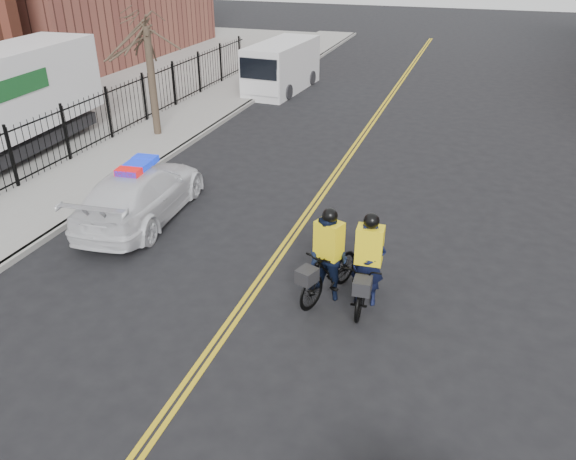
{
  "coord_description": "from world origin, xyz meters",
  "views": [
    {
      "loc": [
        4.08,
        -8.49,
        7.01
      ],
      "look_at": [
        0.58,
        1.82,
        1.3
      ],
      "focal_mm": 35.0,
      "sensor_mm": 36.0,
      "label": 1
    }
  ],
  "objects_px": {
    "cargo_van": "(281,68)",
    "cyclist_far": "(328,263)",
    "cyclist_near": "(367,273)",
    "police_cruiser": "(141,193)"
  },
  "relations": [
    {
      "from": "cyclist_far",
      "to": "cyclist_near",
      "type": "bearing_deg",
      "value": 22.62
    },
    {
      "from": "police_cruiser",
      "to": "cyclist_near",
      "type": "relative_size",
      "value": 2.4
    },
    {
      "from": "cargo_van",
      "to": "cyclist_far",
      "type": "xyz_separation_m",
      "value": [
        7.1,
        -17.11,
        -0.32
      ]
    },
    {
      "from": "police_cruiser",
      "to": "cargo_van",
      "type": "height_order",
      "value": "cargo_van"
    },
    {
      "from": "cyclist_near",
      "to": "police_cruiser",
      "type": "bearing_deg",
      "value": 159.82
    },
    {
      "from": "cargo_van",
      "to": "cyclist_far",
      "type": "relative_size",
      "value": 2.67
    },
    {
      "from": "police_cruiser",
      "to": "cargo_van",
      "type": "relative_size",
      "value": 0.91
    },
    {
      "from": "police_cruiser",
      "to": "cyclist_near",
      "type": "distance_m",
      "value": 7.04
    },
    {
      "from": "cargo_van",
      "to": "cyclist_near",
      "type": "distance_m",
      "value": 18.84
    },
    {
      "from": "cargo_van",
      "to": "police_cruiser",
      "type": "bearing_deg",
      "value": -81.88
    }
  ]
}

